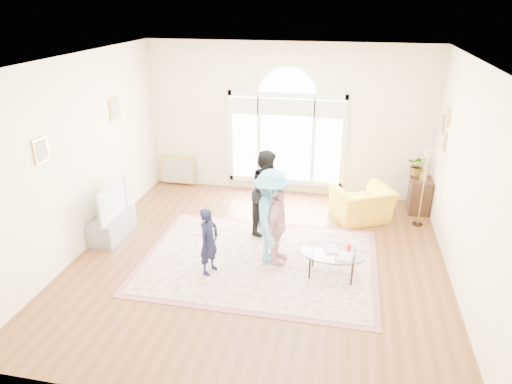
% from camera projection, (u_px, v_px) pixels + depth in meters
% --- Properties ---
extents(ground, '(6.00, 6.00, 0.00)m').
position_uv_depth(ground, '(259.00, 261.00, 7.52)').
color(ground, brown).
rests_on(ground, ground).
extents(room_shell, '(6.00, 6.00, 6.00)m').
position_uv_depth(room_shell, '(286.00, 124.00, 9.44)').
color(room_shell, '#F9E9C1').
rests_on(room_shell, ground).
extents(area_rug, '(3.60, 2.60, 0.02)m').
position_uv_depth(area_rug, '(259.00, 261.00, 7.50)').
color(area_rug, beige).
rests_on(area_rug, ground).
extents(rug_border, '(3.80, 2.80, 0.01)m').
position_uv_depth(rug_border, '(259.00, 261.00, 7.50)').
color(rug_border, '#92585E').
rests_on(rug_border, ground).
extents(tv_console, '(0.45, 1.00, 0.42)m').
position_uv_depth(tv_console, '(112.00, 226.00, 8.21)').
color(tv_console, gray).
rests_on(tv_console, ground).
extents(television, '(0.17, 1.04, 0.60)m').
position_uv_depth(television, '(109.00, 200.00, 8.01)').
color(television, black).
rests_on(television, tv_console).
extents(coffee_table, '(1.03, 0.69, 0.54)m').
position_uv_depth(coffee_table, '(333.00, 254.00, 6.95)').
color(coffee_table, silver).
rests_on(coffee_table, ground).
extents(armchair, '(1.33, 1.28, 0.67)m').
position_uv_depth(armchair, '(362.00, 204.00, 8.77)').
color(armchair, yellow).
rests_on(armchair, ground).
extents(side_cabinet, '(0.40, 0.50, 0.70)m').
position_uv_depth(side_cabinet, '(419.00, 196.00, 9.10)').
color(side_cabinet, black).
rests_on(side_cabinet, ground).
extents(floor_lamp, '(0.29, 0.29, 1.51)m').
position_uv_depth(floor_lamp, '(427.00, 161.00, 8.20)').
color(floor_lamp, black).
rests_on(floor_lamp, ground).
extents(plant_pedestal, '(0.20, 0.20, 0.70)m').
position_uv_depth(plant_pedestal, '(414.00, 192.00, 9.27)').
color(plant_pedestal, white).
rests_on(plant_pedestal, ground).
extents(potted_plant, '(0.49, 0.46, 0.44)m').
position_uv_depth(potted_plant, '(418.00, 166.00, 9.05)').
color(potted_plant, '#33722D').
rests_on(potted_plant, plant_pedestal).
extents(leaning_picture, '(0.80, 0.14, 0.62)m').
position_uv_depth(leaning_picture, '(180.00, 184.00, 10.58)').
color(leaning_picture, tan).
rests_on(leaning_picture, ground).
extents(child_navy, '(0.38, 0.46, 1.08)m').
position_uv_depth(child_navy, '(209.00, 241.00, 6.98)').
color(child_navy, black).
rests_on(child_navy, area_rug).
extents(child_black, '(0.74, 0.86, 1.55)m').
position_uv_depth(child_black, '(268.00, 192.00, 8.14)').
color(child_black, black).
rests_on(child_black, area_rug).
extents(child_pink, '(0.43, 0.81, 1.32)m').
position_uv_depth(child_pink, '(277.00, 226.00, 7.19)').
color(child_pink, '#E8A8B3').
rests_on(child_pink, area_rug).
extents(child_blue, '(0.72, 1.08, 1.56)m').
position_uv_depth(child_blue, '(271.00, 217.00, 7.22)').
color(child_blue, '#5CAED2').
rests_on(child_blue, area_rug).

